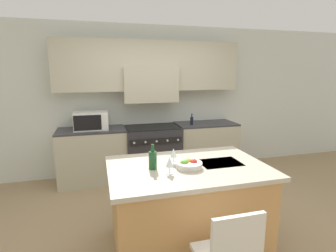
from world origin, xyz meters
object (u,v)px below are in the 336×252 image
Objects in this scene: wine_bottle at (153,160)px; fruit_bowl at (189,164)px; microwave at (91,121)px; wine_glass_far at (173,153)px; range_stove at (152,152)px; wine_glass_near at (169,163)px; oil_bottle_on_counter at (192,120)px.

fruit_bowl is (0.36, -0.07, -0.06)m from wine_bottle.
microwave is 2.11m from wine_glass_far.
fruit_bowl is (-0.05, -2.07, 0.49)m from range_stove.
wine_glass_near is 0.27m from fruit_bowl.
fruit_bowl is at bearing -10.65° from wine_bottle.
range_stove is 0.91m from oil_bottle_on_counter.
microwave reaches higher than wine_glass_near.
microwave is at bearing 177.95° from oil_bottle_on_counter.
wine_bottle is 0.26m from wine_glass_far.
oil_bottle_on_counter is at bearing -3.49° from range_stove.
wine_bottle is (-0.41, -2.00, 0.55)m from range_stove.
microwave is at bearing 108.86° from wine_glass_near.
fruit_bowl is (0.98, -2.09, -0.13)m from microwave.
wine_glass_far is at bearing 125.72° from fruit_bowl.
range_stove is 3.56× the size of fruit_bowl.
wine_bottle is at bearing -72.84° from microwave.
microwave is at bearing 114.26° from wine_glass_far.
range_stove is 1.20m from microwave.
microwave is 1.77m from oil_bottle_on_counter.
wine_bottle is 2.27m from oil_bottle_on_counter.
microwave is 3.25× the size of wine_glass_far.
wine_glass_near is 0.29m from wine_glass_far.
range_stove is at bearing 82.55° from wine_glass_near.
wine_bottle is (0.62, -2.02, -0.07)m from microwave.
microwave reaches higher than wine_bottle.
microwave is at bearing 107.16° from wine_bottle.
range_stove is 2.12m from wine_bottle.
microwave is 2.15× the size of wine_bottle.
wine_bottle is at bearing -120.24° from oil_bottle_on_counter.
fruit_bowl is (0.23, 0.11, -0.08)m from wine_glass_near.
wine_glass_near reaches higher than range_stove.
wine_glass_near is 2.36m from oil_bottle_on_counter.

